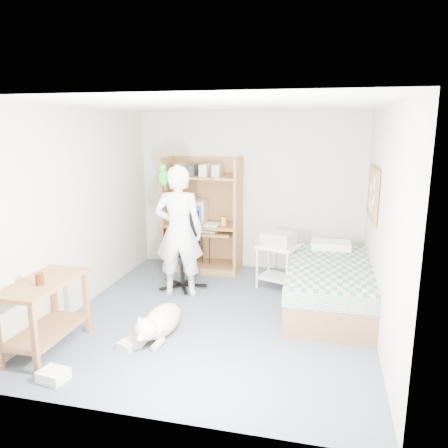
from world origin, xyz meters
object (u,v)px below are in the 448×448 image
side_desk (45,305)px  printer_cart (278,259)px  office_chair (183,261)px  person (179,232)px  dog (160,322)px  bed (330,285)px  computer_hutch (203,219)px

side_desk → printer_cart: (2.12, 2.33, -0.07)m
office_chair → printer_cart: size_ratio=1.68×
person → dog: size_ratio=1.71×
bed → printer_cart: size_ratio=3.15×
printer_cart → office_chair: bearing=-149.5°
computer_hutch → side_desk: 3.08m
office_chair → computer_hutch: bearing=78.1°
computer_hutch → dog: (0.18, -2.41, -0.65)m
side_desk → person: person is taller
bed → side_desk: (-2.85, -1.82, 0.21)m
dog → bed: bearing=39.1°
computer_hutch → office_chair: bearing=-94.1°
bed → office_chair: (-2.06, 0.26, 0.09)m
dog → printer_cart: bearing=62.6°
side_desk → dog: bearing=27.2°
computer_hutch → person: bearing=-90.2°
computer_hutch → side_desk: bearing=-106.1°
dog → printer_cart: (1.09, 1.79, 0.25)m
side_desk → office_chair: 2.22m
person → printer_cart: bearing=-164.1°
side_desk → person: (0.85, 1.77, 0.40)m
person → printer_cart: size_ratio=2.78×
side_desk → dog: (1.03, 0.53, -0.32)m
dog → printer_cart: size_ratio=1.63×
side_desk → printer_cart: 3.15m
office_chair → person: size_ratio=0.60×
computer_hutch → bed: computer_hutch is taller
computer_hutch → person: computer_hutch is taller
printer_cart → person: bearing=-136.5°
bed → dog: 2.23m
computer_hutch → side_desk: size_ratio=1.80×
side_desk → person: size_ratio=0.56×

